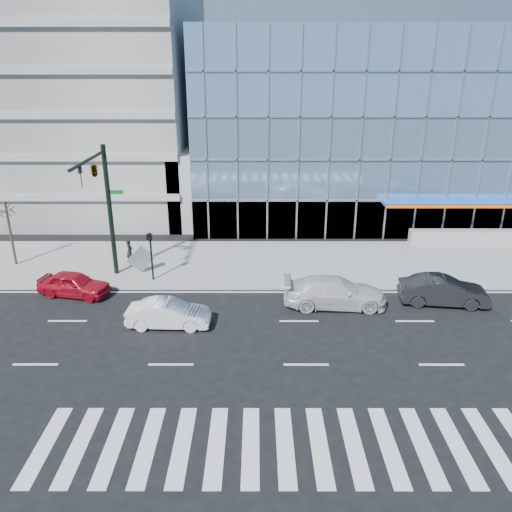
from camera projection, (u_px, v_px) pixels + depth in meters
The scene contains 14 objects.
ground at pixel (299, 321), 25.80m from camera, with size 160.00×160.00×0.00m, color black.
sidewalk at pixel (289, 262), 33.23m from camera, with size 120.00×8.00×0.15m, color gray.
theatre_building at pixel (427, 119), 47.33m from camera, with size 42.00×26.00×15.00m, color #7FA5D4.
parking_garage at pixel (66, 92), 46.46m from camera, with size 24.00×24.00×20.00m, color gray.
ramp_block at pixel (211, 185), 41.51m from camera, with size 6.00×8.00×6.00m, color gray.
traffic_signal at pixel (99, 184), 27.84m from camera, with size 1.14×5.74×8.00m.
ped_signal_post at pixel (151, 249), 29.64m from camera, with size 0.30×0.33×3.00m.
street_tree_near at pixel (6, 211), 31.44m from camera, with size 1.10×1.10×4.23m.
white_suv at pixel (335, 292), 27.18m from camera, with size 2.27×5.57×1.62m, color silver.
white_sedan at pixel (169, 314), 25.09m from camera, with size 1.46×4.18×1.38m, color silver.
dark_sedan at pixel (443, 291), 27.39m from camera, with size 1.66×4.75×1.57m, color black.
red_sedan at pixel (74, 284), 28.44m from camera, with size 1.65×4.11×1.40m, color #AE0D20.
pedestrian at pixel (130, 251), 32.58m from camera, with size 0.62×0.40×1.69m, color black.
tilted_panel at pixel (141, 259), 31.09m from camera, with size 1.30×0.06×1.30m, color gray.
Camera 1 is at (-2.20, -22.85, 12.45)m, focal length 35.00 mm.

